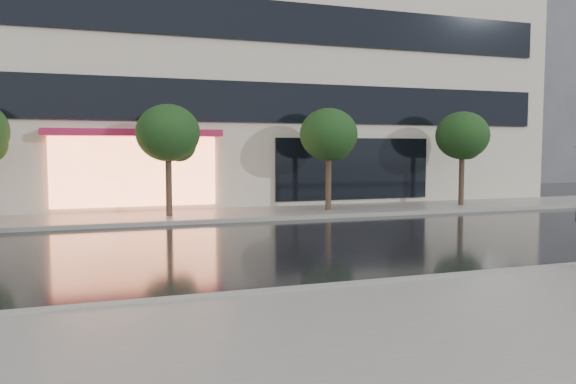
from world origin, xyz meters
name	(u,v)px	position (x,y,z in m)	size (l,w,h in m)	color
ground	(386,273)	(0.00, 0.00, 0.00)	(120.00, 120.00, 0.00)	black
sidewalk_near	(497,317)	(0.00, -3.25, 0.06)	(60.00, 4.50, 0.12)	slate
sidewalk_far	(251,214)	(0.00, 10.25, 0.06)	(60.00, 3.50, 0.12)	slate
curb_near	(413,281)	(0.00, -1.00, 0.07)	(60.00, 0.25, 0.14)	gray
curb_far	(264,219)	(0.00, 8.50, 0.07)	(60.00, 0.25, 0.14)	gray
office_building	(209,14)	(0.00, 17.97, 9.00)	(30.00, 12.76, 18.00)	#BEB3A1
bg_building_right	(504,80)	(26.00, 28.00, 8.00)	(12.00, 12.00, 16.00)	#4C4C54
tree_mid_west	(170,135)	(-2.94, 10.03, 2.92)	(2.20, 2.20, 3.99)	#33261C
tree_mid_east	(330,136)	(3.06, 10.03, 2.92)	(2.20, 2.20, 3.99)	#33261C
tree_far_east	(463,137)	(9.06, 10.03, 2.92)	(2.20, 2.20, 3.99)	#33261C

